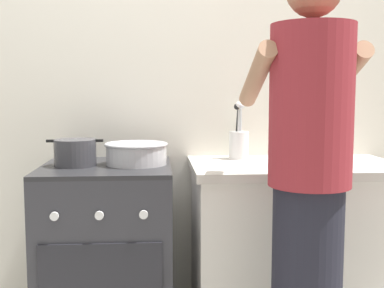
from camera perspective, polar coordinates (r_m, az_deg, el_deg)
back_wall at (r=2.64m, az=2.66°, el=6.30°), size 3.20×0.10×2.50m
countertop at (r=2.50m, az=11.75°, el=-12.44°), size 1.00×0.60×0.90m
stove_range at (r=2.42m, az=-9.81°, el=-13.09°), size 0.60×0.62×0.90m
pot at (r=2.31m, az=-13.52°, el=-0.99°), size 0.26×0.19×0.12m
mixing_bowl at (r=2.31m, az=-6.54°, el=-1.02°), size 0.30×0.30×0.10m
utensil_crock at (r=2.50m, az=5.50°, el=0.46°), size 0.10×0.10×0.29m
spice_bottle at (r=2.44m, az=12.70°, el=-1.09°), size 0.04×0.04×0.08m
person at (r=1.85m, az=13.47°, el=-5.95°), size 0.41×0.50×1.70m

